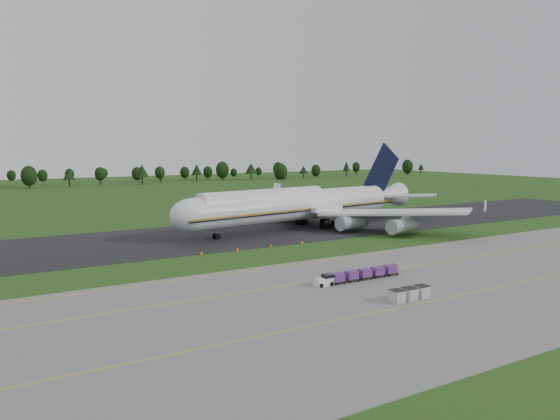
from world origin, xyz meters
TOP-DOWN VIEW (x-y plane):
  - ground at (0.00, 0.00)m, footprint 600.00×600.00m
  - apron at (0.00, -34.00)m, footprint 300.00×52.00m
  - taxiway at (0.00, 28.00)m, footprint 300.00×40.00m
  - apron_markings at (0.00, -26.98)m, footprint 300.00×30.20m
  - tree_line at (-7.25, 218.78)m, footprint 530.16×21.69m
  - aircraft at (23.04, 27.06)m, footprint 81.63×78.37m
  - baggage_train at (-0.22, -25.20)m, footprint 16.43×1.74m
  - utility_cart at (9.02, -23.41)m, footprint 1.88×1.29m
  - uld_row at (-0.86, -37.99)m, footprint 6.62×1.82m
  - edge_markers at (-1.47, 7.29)m, footprint 24.79×0.30m

SIDE VIEW (x-z plane):
  - ground at x=0.00m, z-range 0.00..0.00m
  - apron at x=0.00m, z-range 0.00..0.06m
  - taxiway at x=0.00m, z-range 0.00..0.08m
  - apron_markings at x=0.00m, z-range 0.06..0.07m
  - edge_markers at x=-1.47m, z-range -0.03..0.57m
  - utility_cart at x=9.02m, z-range 0.05..1.06m
  - baggage_train at x=-0.22m, z-range 0.12..1.80m
  - uld_row at x=-0.86m, z-range 0.07..1.86m
  - tree_line at x=-7.25m, z-range 0.08..12.04m
  - aircraft at x=23.04m, z-range -4.90..17.93m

